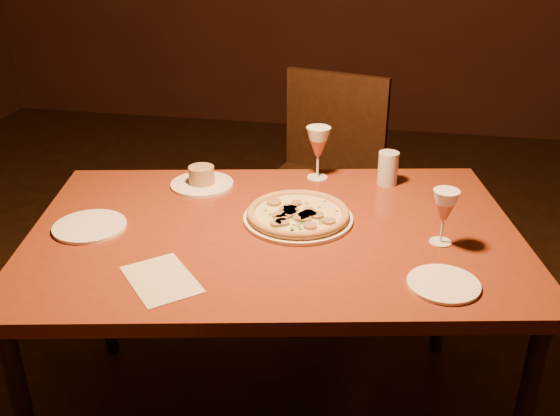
# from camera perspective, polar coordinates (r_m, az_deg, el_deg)

# --- Properties ---
(dining_table) EXTENTS (1.59, 1.19, 0.77)m
(dining_table) POSITION_cam_1_polar(r_m,az_deg,el_deg) (1.87, -0.52, -3.75)
(dining_table) COLOR maroon
(dining_table) RESTS_ON floor
(chair_far) EXTENTS (0.58, 0.58, 0.97)m
(chair_far) POSITION_cam_1_polar(r_m,az_deg,el_deg) (2.77, 3.92, 3.03)
(chair_far) COLOR black
(chair_far) RESTS_ON floor
(pizza_plate) EXTENTS (0.33, 0.33, 0.04)m
(pizza_plate) POSITION_cam_1_polar(r_m,az_deg,el_deg) (1.88, 1.66, -0.59)
(pizza_plate) COLOR white
(pizza_plate) RESTS_ON dining_table
(ramekin_saucer) EXTENTS (0.21, 0.21, 0.07)m
(ramekin_saucer) POSITION_cam_1_polar(r_m,az_deg,el_deg) (2.13, -7.16, 2.60)
(ramekin_saucer) COLOR white
(ramekin_saucer) RESTS_ON dining_table
(wine_glass_far) EXTENTS (0.08, 0.08, 0.19)m
(wine_glass_far) POSITION_cam_1_polar(r_m,az_deg,el_deg) (2.15, 3.49, 5.03)
(wine_glass_far) COLOR #BE634F
(wine_glass_far) RESTS_ON dining_table
(wine_glass_right) EXTENTS (0.07, 0.07, 0.16)m
(wine_glass_right) POSITION_cam_1_polar(r_m,az_deg,el_deg) (1.79, 14.73, -0.81)
(wine_glass_right) COLOR #BE634F
(wine_glass_right) RESTS_ON dining_table
(water_tumbler) EXTENTS (0.07, 0.07, 0.11)m
(water_tumbler) POSITION_cam_1_polar(r_m,az_deg,el_deg) (2.15, 9.84, 3.60)
(water_tumbler) COLOR silver
(water_tumbler) RESTS_ON dining_table
(side_plate_left) EXTENTS (0.21, 0.21, 0.01)m
(side_plate_left) POSITION_cam_1_polar(r_m,az_deg,el_deg) (1.92, -17.01, -1.63)
(side_plate_left) COLOR white
(side_plate_left) RESTS_ON dining_table
(side_plate_near) EXTENTS (0.18, 0.18, 0.01)m
(side_plate_near) POSITION_cam_1_polar(r_m,az_deg,el_deg) (1.63, 14.73, -6.74)
(side_plate_near) COLOR white
(side_plate_near) RESTS_ON dining_table
(menu_card) EXTENTS (0.26, 0.27, 0.00)m
(menu_card) POSITION_cam_1_polar(r_m,az_deg,el_deg) (1.63, -10.79, -6.43)
(menu_card) COLOR beige
(menu_card) RESTS_ON dining_table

